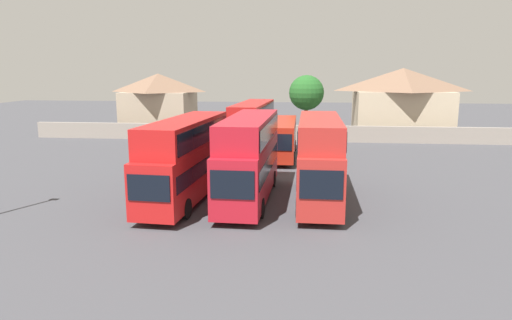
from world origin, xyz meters
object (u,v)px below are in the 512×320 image
object	(u,v)px
bus_1	(186,155)
tree_left_of_lot	(306,93)
bus_4	(252,126)
house_terrace_centre	(402,101)
bus_2	(249,154)
bus_3	(319,155)
bus_5	(282,137)
house_terrace_left	(159,102)

from	to	relation	value
bus_1	tree_left_of_lot	bearing A→B (deg)	168.77
bus_4	house_terrace_centre	bearing A→B (deg)	137.13
bus_2	bus_3	size ratio (longest dim) A/B	1.09
bus_1	tree_left_of_lot	size ratio (longest dim) A/B	1.57
bus_5	bus_3	bearing A→B (deg)	11.47
house_terrace_centre	bus_4	bearing A→B (deg)	-136.03
bus_4	tree_left_of_lot	world-z (taller)	tree_left_of_lot
bus_1	bus_2	distance (m)	3.81
bus_4	house_terrace_centre	size ratio (longest dim) A/B	1.02
tree_left_of_lot	bus_5	bearing A→B (deg)	-100.10
house_terrace_left	tree_left_of_lot	world-z (taller)	house_terrace_left
bus_5	bus_4	bearing A→B (deg)	-94.86
bus_2	house_terrace_centre	distance (m)	33.47
bus_5	house_terrace_centre	xyz separation A→B (m)	(13.56, 15.86, 2.21)
bus_5	house_terrace_left	size ratio (longest dim) A/B	1.23
bus_5	house_terrace_centre	bearing A→B (deg)	139.15
bus_4	tree_left_of_lot	size ratio (longest dim) A/B	1.62
bus_4	bus_3	bearing A→B (deg)	24.53
bus_2	house_terrace_centre	bearing A→B (deg)	155.23
bus_1	tree_left_of_lot	world-z (taller)	tree_left_of_lot
bus_5	tree_left_of_lot	xyz separation A→B (m)	(2.18, 12.24, 3.32)
house_terrace_left	bus_4	bearing A→B (deg)	-48.79
bus_5	bus_1	bearing A→B (deg)	-19.35
bus_1	bus_3	bearing A→B (deg)	96.40
bus_4	house_terrace_centre	world-z (taller)	house_terrace_centre
bus_3	bus_4	world-z (taller)	bus_3
bus_2	tree_left_of_lot	size ratio (longest dim) A/B	1.53
bus_3	tree_left_of_lot	distance (m)	26.55
bus_1	bus_5	distance (m)	15.42
bus_3	bus_4	xyz separation A→B (m)	(-5.64, 14.40, -0.07)
bus_1	house_terrace_centre	size ratio (longest dim) A/B	0.99
bus_1	house_terrace_centre	bearing A→B (deg)	152.40
house_terrace_centre	bus_1	bearing A→B (deg)	-121.41
bus_2	bus_4	bearing A→B (deg)	-172.80
bus_1	house_terrace_left	world-z (taller)	house_terrace_left
house_terrace_left	house_terrace_centre	size ratio (longest dim) A/B	0.75
bus_3	house_terrace_left	world-z (taller)	house_terrace_left
bus_3	bus_5	xyz separation A→B (m)	(-2.97, 14.19, -0.93)
house_terrace_left	bus_2	bearing A→B (deg)	-63.19
bus_1	bus_5	bearing A→B (deg)	164.79
bus_2	bus_3	world-z (taller)	bus_2
bus_3	house_terrace_centre	distance (m)	31.89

